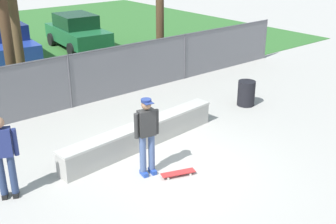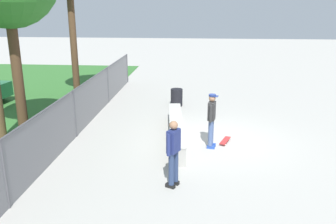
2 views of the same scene
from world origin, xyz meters
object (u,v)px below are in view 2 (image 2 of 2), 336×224
Objects in this scene: bystander at (173,151)px; skateboard at (225,140)px; concrete_ledge at (176,130)px; trash_bin at (177,97)px; skateboarder at (211,118)px.

skateboard is at bearing -25.62° from bystander.
trash_bin is at bearing 3.47° from concrete_ledge.
trash_bin is (4.60, 2.00, 0.33)m from skateboard.
bystander reaches higher than trash_bin.
skateboarder reaches higher than concrete_ledge.
skateboarder is at bearing -20.59° from bystander.
bystander is 7.92m from trash_bin.
concrete_ledge is 3.60m from bystander.
concrete_ledge is 1.77m from skateboard.
concrete_ledge is at bearing 2.56° from bystander.
skateboard is at bearing -98.00° from concrete_ledge.
bystander is 2.24× the size of trash_bin.
skateboard is (-0.24, -1.73, -0.25)m from concrete_ledge.
skateboarder is 2.24× the size of skateboard.
trash_bin is (5.08, 1.48, -0.63)m from skateboarder.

